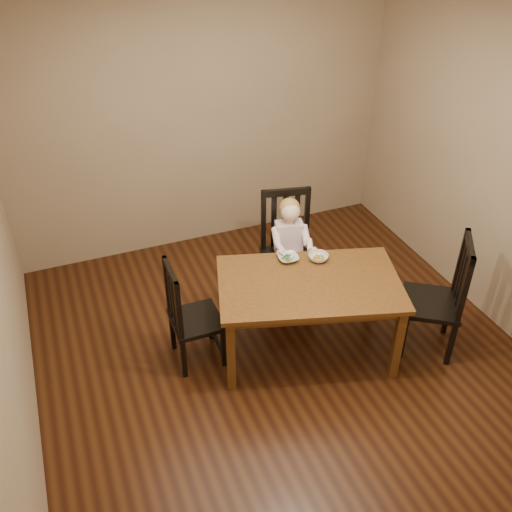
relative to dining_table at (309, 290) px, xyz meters
name	(u,v)px	position (x,y,z in m)	size (l,w,h in m)	color
room	(282,216)	(-0.22, 0.08, 0.70)	(4.01, 4.01, 2.71)	#40200D
dining_table	(309,290)	(0.00, 0.00, 0.00)	(1.65, 1.25, 0.73)	#472810
chair_child	(287,251)	(0.15, 0.75, -0.12)	(0.56, 0.54, 1.10)	black
chair_left	(190,316)	(-0.94, 0.26, -0.18)	(0.40, 0.42, 0.97)	black
chair_right	(439,298)	(1.03, -0.35, -0.12)	(0.63, 0.64, 1.09)	black
toddler	(289,241)	(0.14, 0.69, 0.02)	(0.32, 0.41, 0.56)	white
bowl_peas	(288,258)	(-0.04, 0.34, 0.11)	(0.17, 0.17, 0.04)	silver
bowl_veg	(318,257)	(0.20, 0.25, 0.11)	(0.17, 0.17, 0.05)	silver
fork	(284,257)	(-0.08, 0.33, 0.13)	(0.07, 0.12, 0.05)	silver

